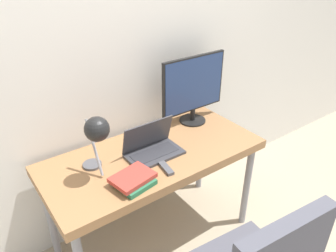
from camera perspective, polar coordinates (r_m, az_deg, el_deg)
name	(u,v)px	position (r m, az deg, el deg)	size (l,w,h in m)	color
wall_back	(118,56)	(2.19, -8.66, 11.90)	(8.00, 0.05, 2.60)	silver
desk	(154,162)	(2.15, -2.51, -6.25)	(1.42, 0.65, 0.77)	#996B42
laptop	(152,148)	(2.08, -2.75, -3.77)	(0.35, 0.21, 0.22)	#38383D
monitor	(193,87)	(2.37, 4.46, 6.75)	(0.53, 0.20, 0.50)	black
desk_lamp	(96,133)	(1.78, -12.36, -1.14)	(0.14, 0.27, 0.39)	#4C4C51
book_stack	(134,180)	(1.84, -5.98, -9.36)	(0.25, 0.22, 0.06)	#286B47
tv_remote	(166,168)	(1.95, -0.32, -7.38)	(0.06, 0.14, 0.02)	#4C4C51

